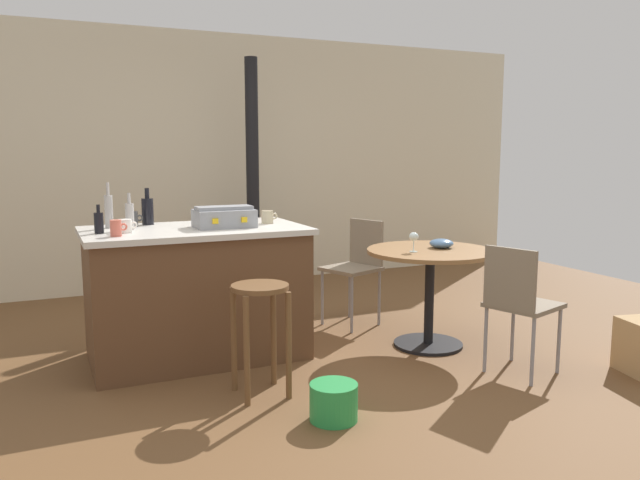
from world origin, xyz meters
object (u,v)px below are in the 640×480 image
wooden_stool (260,314)px  cup_1 (133,219)px  bottle_0 (109,210)px  bottle_1 (130,216)px  kitchen_island (197,293)px  wine_glass (414,237)px  folding_chair_near (519,300)px  wood_stove (254,237)px  folding_chair_far (357,262)px  cup_2 (247,216)px  cup_0 (125,226)px  dining_table (430,273)px  bottle_2 (99,222)px  plastic_bucket (334,402)px  serving_bowl (441,243)px  bottle_3 (148,211)px  toolbox (224,217)px  cup_3 (268,217)px  cup_4 (116,228)px

wooden_stool → cup_1: 1.33m
bottle_0 → bottle_1: bottle_0 is taller
kitchen_island → wine_glass: 1.61m
kitchen_island → folding_chair_near: 2.20m
cup_1 → folding_chair_near: bearing=-33.8°
wood_stove → folding_chair_far: bearing=-74.0°
wooden_stool → cup_2: size_ratio=5.91×
wine_glass → wood_stove: bearing=101.2°
cup_0 → cup_1: size_ratio=1.09×
folding_chair_far → cup_0: (-1.91, -0.38, 0.45)m
bottle_1 → cup_2: size_ratio=2.18×
cup_2 → wood_stove: bearing=70.1°
bottle_0 → wooden_stool: bearing=-56.4°
dining_table → cup_2: size_ratio=8.18×
wooden_stool → dining_table: bearing=14.5°
wooden_stool → cup_2: cup_2 is taller
wooden_stool → bottle_1: bottle_1 is taller
kitchen_island → cup_2: 0.72m
bottle_2 → cup_0: bottle_2 is taller
cup_0 → plastic_bucket: (0.90, -1.29, -0.87)m
folding_chair_near → serving_bowl: folding_chair_near is taller
dining_table → folding_chair_far: bearing=104.9°
bottle_0 → bottle_3: 0.29m
bottle_1 → serving_bowl: 2.26m
cup_1 → wood_stove: bearing=47.7°
toolbox → cup_3: toolbox is taller
bottle_2 → wine_glass: size_ratio=1.31×
wooden_stool → wood_stove: wood_stove is taller
bottle_2 → dining_table: bearing=-11.0°
folding_chair_near → wood_stove: (-0.80, 3.02, 0.07)m
bottle_0 → bottle_3: bearing=17.2°
wooden_stool → dining_table: (1.46, 0.38, 0.06)m
wooden_stool → folding_chair_far: (1.26, 1.16, 0.03)m
wine_glass → cup_2: bearing=143.2°
wood_stove → toolbox: bearing=-114.0°
cup_0 → wine_glass: 2.00m
bottle_3 → cup_3: 0.87m
serving_bowl → bottle_2: bearing=170.1°
wooden_stool → wine_glass: bearing=14.7°
bottle_1 → serving_bowl: bottle_1 is taller
bottle_3 → folding_chair_near: bearing=-36.7°
dining_table → bottle_3: bearing=157.3°
dining_table → serving_bowl: size_ratio=5.23×
wine_glass → plastic_bucket: (-1.05, -0.85, -0.74)m
folding_chair_far → bottle_1: (-1.87, -0.24, 0.50)m
bottle_0 → cup_4: bottle_0 is taller
dining_table → wood_stove: bearing=105.6°
plastic_bucket → toolbox: bearing=99.8°
kitchen_island → cup_3: bearing=3.1°
kitchen_island → bottle_3: bearing=129.8°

